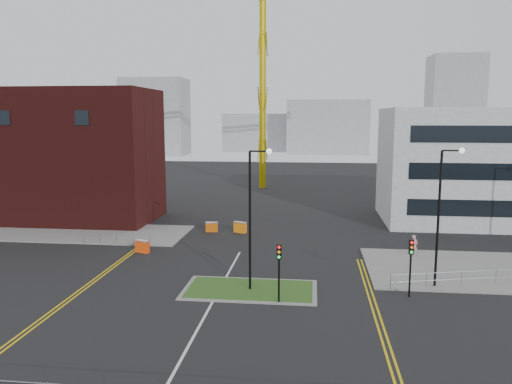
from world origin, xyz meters
TOP-DOWN VIEW (x-y plane):
  - ground at (0.00, 0.00)m, footprint 200.00×200.00m
  - pavement_left at (-20.00, 22.00)m, footprint 28.00×8.00m
  - island_kerb at (2.00, 8.00)m, footprint 8.60×4.60m
  - grass_island at (2.00, 8.00)m, footprint 8.00×4.00m
  - brick_building at (-22.97, 28.00)m, footprint 24.20×10.07m
  - office_block at (26.01, 31.97)m, footprint 25.00×12.20m
  - tower_crane at (3.74, 56.77)m, footprint 50.94×16.56m
  - streetlamp_island at (2.22, 8.00)m, footprint 1.46×0.36m
  - streetlamp_right_near at (14.22, 10.00)m, footprint 1.46×0.36m
  - traffic_light_island at (4.00, 5.98)m, footprint 0.28×0.33m
  - traffic_light_right at (12.00, 7.98)m, footprint 0.28×0.33m
  - railing_left at (-11.00, 18.00)m, footprint 6.05×0.05m
  - centre_line at (0.00, 2.00)m, footprint 0.15×30.00m
  - yellow_left_a at (-9.00, 10.00)m, footprint 0.12×24.00m
  - yellow_left_b at (-8.70, 10.00)m, footprint 0.12×24.00m
  - yellow_right_a at (9.50, 6.00)m, footprint 0.12×20.00m
  - yellow_right_b at (9.80, 6.00)m, footprint 0.12×20.00m
  - skyline_a at (-40.00, 120.00)m, footprint 18.00×12.00m
  - skyline_b at (10.00, 130.00)m, footprint 24.00×12.00m
  - skyline_c at (45.00, 125.00)m, footprint 14.00×12.00m
  - skyline_d at (-8.00, 140.00)m, footprint 30.00×12.00m
  - pedestrian at (14.06, 17.35)m, footprint 0.73×0.59m
  - barrier_left at (-7.99, 16.00)m, footprint 1.29×0.84m
  - barrier_mid at (-3.79, 24.00)m, footprint 1.19×0.49m
  - barrier_right at (-1.00, 24.00)m, footprint 1.32×0.90m

SIDE VIEW (x-z plane):
  - ground at x=0.00m, z-range 0.00..0.00m
  - centre_line at x=0.00m, z-range 0.00..0.01m
  - yellow_left_a at x=-9.00m, z-range 0.00..0.01m
  - yellow_left_b at x=-8.70m, z-range 0.00..0.01m
  - yellow_right_a at x=9.50m, z-range 0.00..0.01m
  - yellow_right_b at x=9.80m, z-range 0.00..0.01m
  - island_kerb at x=2.00m, z-range 0.00..0.08m
  - pavement_left at x=-20.00m, z-range 0.00..0.12m
  - grass_island at x=2.00m, z-range 0.00..0.12m
  - barrier_mid at x=-3.79m, z-range 0.04..1.02m
  - barrier_left at x=-7.99m, z-range 0.04..1.08m
  - barrier_right at x=-1.00m, z-range 0.05..1.10m
  - railing_left at x=-11.00m, z-range 0.19..1.29m
  - pedestrian at x=14.06m, z-range 0.00..1.75m
  - traffic_light_island at x=4.00m, z-range 0.74..4.39m
  - traffic_light_right at x=12.00m, z-range 0.74..4.39m
  - streetlamp_island at x=2.22m, z-range 0.82..10.00m
  - streetlamp_right_near at x=14.22m, z-range 0.82..10.00m
  - skyline_d at x=-8.00m, z-range 0.00..12.00m
  - office_block at x=26.01m, z-range 0.00..12.00m
  - brick_building at x=-22.97m, z-range -0.27..13.97m
  - skyline_b at x=10.00m, z-range 0.00..16.00m
  - skyline_a at x=-40.00m, z-range 0.00..22.00m
  - skyline_c at x=45.00m, z-range 0.00..28.00m
  - tower_crane at x=3.74m, z-range 6.86..42.42m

